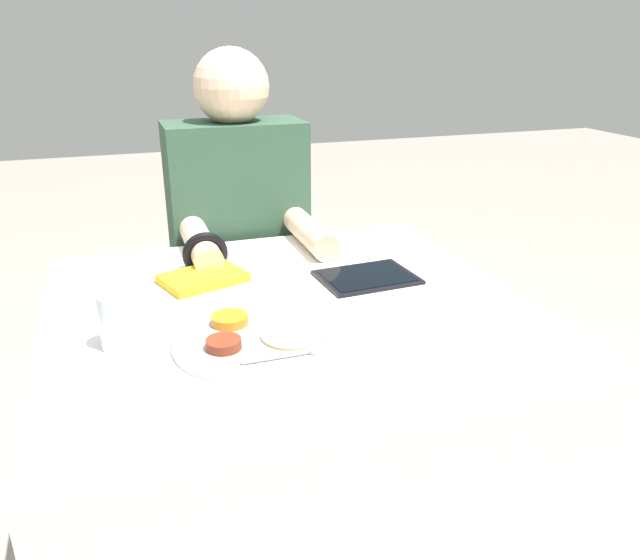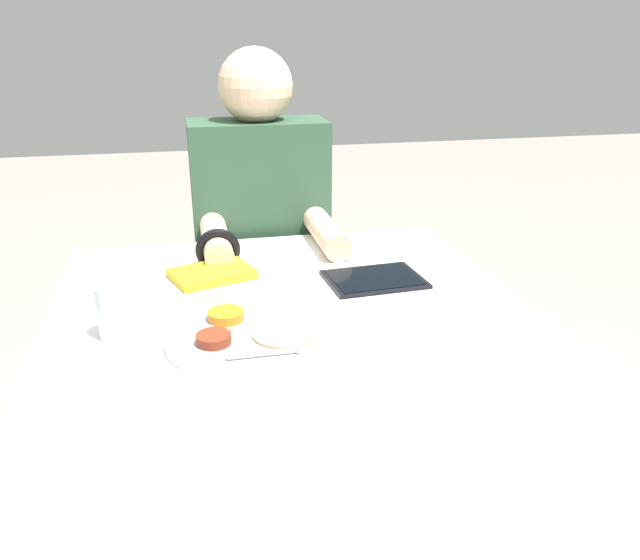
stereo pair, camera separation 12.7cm
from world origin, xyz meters
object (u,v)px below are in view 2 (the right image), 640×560
(tablet_device, at_px, (374,279))
(drinking_glass, at_px, (114,312))
(thali_tray, at_px, (252,335))
(person_diner, at_px, (262,269))
(red_notebook, at_px, (212,274))

(tablet_device, distance_m, drinking_glass, 0.58)
(tablet_device, relative_size, drinking_glass, 2.22)
(drinking_glass, bearing_deg, thali_tray, -14.71)
(person_diner, xyz_separation_m, drinking_glass, (-0.36, -0.66, 0.19))
(drinking_glass, bearing_deg, person_diner, 61.60)
(tablet_device, xyz_separation_m, drinking_glass, (-0.55, -0.16, 0.05))
(tablet_device, bearing_deg, thali_tray, -143.67)
(red_notebook, relative_size, person_diner, 0.17)
(drinking_glass, bearing_deg, tablet_device, 16.28)
(red_notebook, relative_size, tablet_device, 0.92)
(red_notebook, distance_m, person_diner, 0.46)
(tablet_device, xyz_separation_m, person_diner, (-0.20, 0.50, -0.15))
(red_notebook, height_order, person_diner, person_diner)
(red_notebook, relative_size, drinking_glass, 2.05)
(thali_tray, bearing_deg, red_notebook, 99.20)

